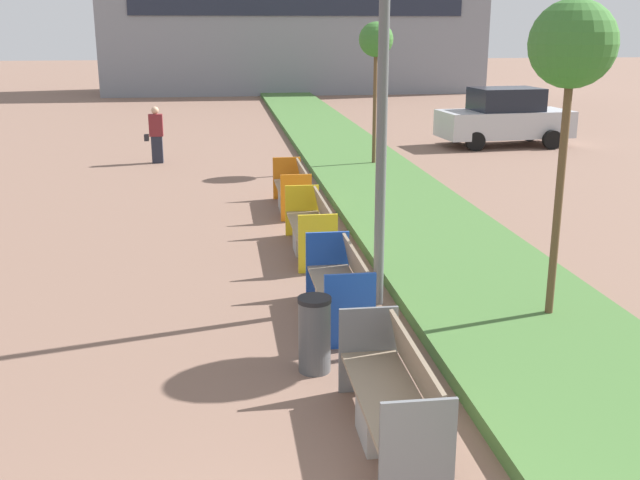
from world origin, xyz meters
The scene contains 11 objects.
planter_grass_strip centered at (3.20, 12.00, 0.09)m, with size 2.80×120.00×0.18m.
building_backdrop centered at (4.00, 42.95, 4.48)m, with size 21.88×6.65×8.96m.
bench_grey_frame centered at (0.94, 3.16, 0.37)m, with size 0.65×2.05×0.94m.
bench_blue_frame centered at (0.94, 6.21, 0.36)m, with size 0.65×1.91×0.94m.
bench_yellow_frame centered at (0.94, 9.30, 0.37)m, with size 0.65×2.28×0.94m.
bench_orange_frame centered at (0.94, 12.49, 0.37)m, with size 0.65×2.08×0.94m.
litter_bin centered at (0.41, 4.72, 0.44)m, with size 0.38×0.38×0.87m.
sapling_tree_near centered at (3.57, 5.63, 3.48)m, with size 1.04×1.04×4.05m.
sapling_tree_far centered at (3.57, 16.84, 3.34)m, with size 0.90×0.90×3.87m.
pedestrian_walking centered at (-2.34, 18.62, 0.80)m, with size 0.53×0.24×1.59m.
parked_car_distant centered at (8.61, 20.38, 0.91)m, with size 4.33×2.10×1.86m.
Camera 1 is at (-0.56, -2.92, 3.72)m, focal length 42.00 mm.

